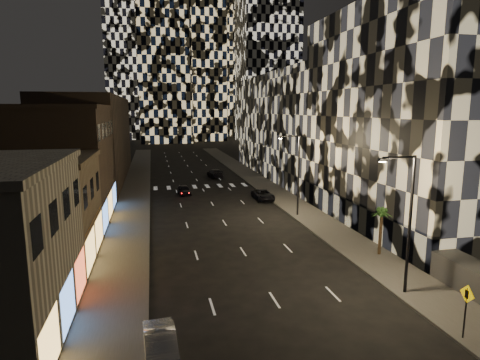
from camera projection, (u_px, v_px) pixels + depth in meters
name	position (u px, v px, depth m)	size (l,w,h in m)	color
sidewalk_left	(135.00, 189.00, 60.84)	(4.00, 120.00, 0.15)	#47443F
sidewalk_right	(262.00, 183.00, 65.06)	(4.00, 120.00, 0.15)	#47443F
curb_left	(150.00, 188.00, 61.28)	(0.20, 120.00, 0.15)	#4C4C47
curb_right	(250.00, 184.00, 64.61)	(0.20, 120.00, 0.15)	#4C4C47
retail_tan	(25.00, 214.00, 30.79)	(10.00, 10.00, 8.00)	#816A4D
retail_brown	(59.00, 166.00, 42.46)	(10.00, 15.00, 12.00)	#4B3A2B
retail_filler_left	(93.00, 139.00, 67.78)	(10.00, 40.00, 14.00)	#4B3A2B
midrise_right	(425.00, 119.00, 40.73)	(16.00, 25.00, 22.00)	#232326
midrise_base	(351.00, 213.00, 40.76)	(0.60, 25.00, 3.00)	#383838
midrise_filler_right	(306.00, 126.00, 72.34)	(16.00, 40.00, 18.00)	#232326
tower_right_mid	(268.00, 2.00, 143.40)	(20.00, 20.00, 100.00)	black
tower_center_low	(162.00, 7.00, 140.86)	(18.00, 18.00, 95.00)	black
streetlight_near	(407.00, 215.00, 25.31)	(2.55, 0.25, 9.00)	black
streetlight_far	(296.00, 169.00, 44.55)	(2.55, 0.25, 9.00)	black
car_silver_parked	(161.00, 347.00, 19.23)	(1.51, 4.34, 1.43)	#9A9A9F
car_dark_midlane	(184.00, 190.00, 56.83)	(1.57, 3.91, 1.33)	black
car_dark_oncoming	(215.00, 173.00, 71.21)	(2.10, 5.18, 1.50)	black
car_dark_rightlane	(263.00, 195.00, 53.53)	(2.27, 4.92, 1.37)	black
ped_sign	(466.00, 302.00, 20.64)	(0.08, 0.97, 2.93)	black
palm_tree	(382.00, 216.00, 32.58)	(1.98, 2.01, 3.94)	#47331E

